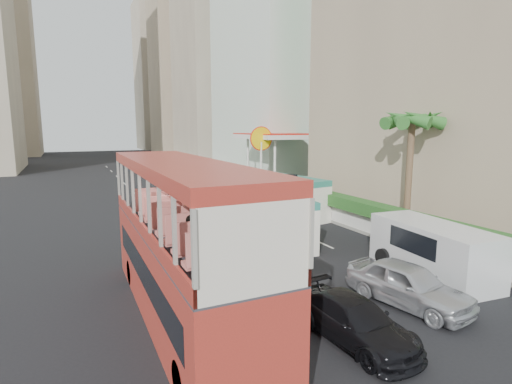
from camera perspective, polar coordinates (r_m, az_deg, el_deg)
ground_plane at (r=16.29m, az=11.15°, el=-12.90°), size 200.00×200.00×0.00m
double_decker_bus at (r=12.94m, az=-10.54°, el=-6.88°), size 2.50×11.00×5.06m
car_silver_lane_a at (r=20.50m, az=-4.05°, el=-8.07°), size 1.86×4.31×1.38m
car_silver_lane_b at (r=15.29m, az=20.71°, el=-14.85°), size 2.58×4.68×1.51m
car_black at (r=12.61m, az=13.74°, el=-19.90°), size 2.06×4.39×1.24m
van_asset at (r=33.44m, az=-7.04°, el=-1.33°), size 2.43×5.18×1.43m
minibus_near at (r=21.32m, az=3.06°, el=-3.78°), size 2.53×6.00×2.59m
minibus_far at (r=27.58m, az=4.74°, el=-0.64°), size 2.93×6.43×2.75m
panel_van_near at (r=18.17m, az=23.86°, el=-7.56°), size 2.65×5.59×2.17m
panel_van_far at (r=39.77m, az=-5.45°, el=1.83°), size 2.69×5.21×1.99m
sidewalk at (r=41.67m, az=0.66°, el=0.95°), size 6.00×120.00×0.18m
kerb_wall at (r=30.70m, az=4.99°, el=-0.95°), size 0.30×44.00×1.00m
hedge at (r=30.56m, az=5.01°, el=0.62°), size 1.10×44.00×0.70m
palm_tree at (r=23.47m, az=20.99°, el=1.99°), size 0.36×0.36×6.40m
shell_station at (r=40.06m, az=3.22°, el=4.43°), size 6.50×8.00×5.50m
tower_mid at (r=77.46m, az=-4.46°, el=23.33°), size 16.00×16.00×50.00m
tower_far_a at (r=98.90m, az=-10.26°, el=18.34°), size 14.00×14.00×44.00m
tower_far_b at (r=119.76m, az=-13.11°, el=15.66°), size 14.00×14.00×40.00m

